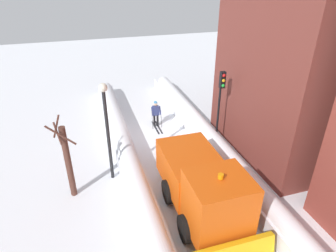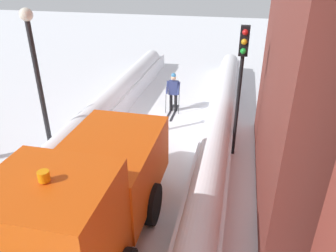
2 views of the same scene
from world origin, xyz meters
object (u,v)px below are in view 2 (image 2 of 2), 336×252
skier (173,90)px  traffic_light_pole (241,69)px  plow_truck (89,197)px  street_lamp (36,68)px

skier → traffic_light_pole: 4.86m
plow_truck → skier: bearing=-91.5°
skier → street_lamp: (3.50, 4.64, 2.18)m
plow_truck → street_lamp: bearing=-47.7°
plow_truck → skier: (-0.22, -8.24, -0.48)m
skier → traffic_light_pole: traffic_light_pole is taller
plow_truck → traffic_light_pole: size_ratio=1.33×
traffic_light_pole → plow_truck: bearing=58.1°
street_lamp → traffic_light_pole: bearing=-168.1°
plow_truck → traffic_light_pole: bearing=-121.9°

